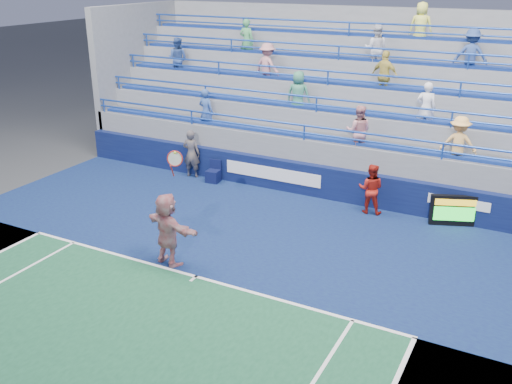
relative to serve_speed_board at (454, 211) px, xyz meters
The scene contains 8 objects.
ground 8.04m from the serve_speed_board, 129.57° to the right, with size 120.00×120.00×0.00m, color #333538.
sponsor_wall 5.12m from the serve_speed_board, behind, with size 18.00×0.32×1.10m.
bleacher_stand 6.62m from the serve_speed_board, 141.34° to the left, with size 18.00×5.60×6.13m.
serve_speed_board is the anchor object (origin of this frame).
judge_chair 8.33m from the serve_speed_board, behind, with size 0.49×0.49×0.80m.
tennis_player 8.52m from the serve_speed_board, 136.19° to the right, with size 1.90×1.01×3.14m.
line_judge 9.34m from the serve_speed_board, behind, with size 0.65×0.43×1.79m, color #131B36.
ball_girl 2.53m from the serve_speed_board, behind, with size 0.78×0.61×1.61m, color #A51C12.
Camera 1 is at (7.14, -10.36, 7.19)m, focal length 40.00 mm.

